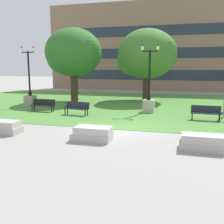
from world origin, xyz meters
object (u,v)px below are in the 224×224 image
lamp_post_left (149,98)px  park_bench_near_right (43,104)px  park_bench_far_right (206,112)px  lamp_post_center (30,94)px  concrete_block_left (92,134)px  concrete_block_right (202,143)px  park_bench_near_left (77,107)px  concrete_block_center (3,127)px

lamp_post_left → park_bench_near_right: bearing=-166.9°
park_bench_far_right → park_bench_near_right: bearing=178.3°
park_bench_far_right → lamp_post_center: size_ratio=0.37×
concrete_block_left → concrete_block_right: 4.75m
park_bench_near_left → concrete_block_center: bearing=-106.4°
concrete_block_right → park_bench_far_right: park_bench_far_right is taller
concrete_block_center → concrete_block_right: 9.55m
concrete_block_right → park_bench_near_right: park_bench_near_right is taller
concrete_block_right → lamp_post_center: 15.97m
concrete_block_right → concrete_block_left: bearing=177.6°
park_bench_near_left → park_bench_far_right: 8.49m
concrete_block_left → concrete_block_right: size_ratio=1.00×
park_bench_near_right → lamp_post_left: 7.88m
park_bench_near_right → lamp_post_center: lamp_post_center is taller
park_bench_near_right → park_bench_far_right: size_ratio=0.99×
concrete_block_center → concrete_block_right: (9.54, -0.28, 0.00)m
park_bench_near_left → lamp_post_center: bearing=152.2°
park_bench_near_left → park_bench_far_right: (8.48, 0.42, 0.00)m
concrete_block_left → lamp_post_center: (-8.57, 8.58, 0.72)m
lamp_post_left → concrete_block_center: bearing=-127.7°
concrete_block_center → lamp_post_left: lamp_post_left is taller
concrete_block_left → park_bench_far_right: bearing=49.0°
lamp_post_left → lamp_post_center: bearing=178.2°
concrete_block_left → park_bench_near_left: park_bench_near_left is taller
concrete_block_center → park_bench_near_right: size_ratio=1.00×
concrete_block_right → park_bench_near_left: size_ratio=0.97×
concrete_block_left → concrete_block_right: same height
park_bench_near_right → lamp_post_center: (-2.42, 2.11, 0.49)m
park_bench_near_left → park_bench_near_right: size_ratio=1.03×
concrete_block_right → lamp_post_left: size_ratio=0.37×
concrete_block_right → lamp_post_left: (-3.23, 8.46, 0.71)m
lamp_post_left → concrete_block_left: bearing=-100.4°
concrete_block_left → park_bench_near_left: (-3.14, 5.72, 0.23)m
lamp_post_left → concrete_block_right: bearing=-69.1°
park_bench_near_left → lamp_post_center: (-5.43, 2.86, 0.49)m
park_bench_near_right → concrete_block_left: bearing=-46.5°
concrete_block_center → park_bench_near_left: 5.88m
concrete_block_right → park_bench_near_left: (-7.88, 5.92, 0.23)m
park_bench_far_right → lamp_post_left: 4.41m
concrete_block_center → park_bench_near_right: (-1.35, 6.39, 0.23)m
concrete_block_left → park_bench_near_left: size_ratio=0.97×
lamp_post_left → lamp_post_center: lamp_post_center is taller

